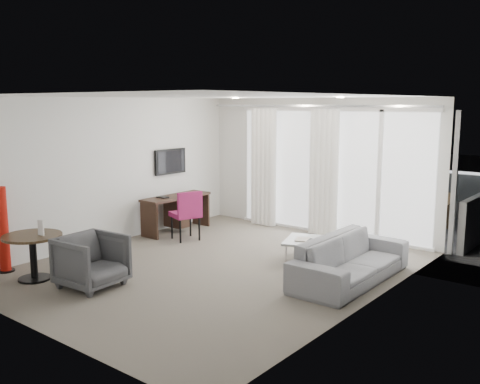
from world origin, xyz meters
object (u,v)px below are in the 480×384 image
Objects in this scene: desk_chair at (185,215)px; sofa at (351,259)px; rattan_chair_b at (436,211)px; coffee_table at (310,250)px; tub_armchair at (92,261)px; desk at (176,214)px; rattan_chair_a at (387,205)px; round_table at (33,257)px; red_lamp at (3,230)px.

sofa is at bearing 17.38° from desk_chair.
coffee_table is at bearing -103.65° from rattan_chair_b.
desk is at bearing 20.26° from tub_armchair.
desk_chair is at bearing -115.21° from rattan_chair_a.
desk_chair is at bearing -173.91° from coffee_table.
rattan_chair_a is at bearing 92.67° from coffee_table.
desk_chair is 2.54m from coffee_table.
desk is 1.83× the size of round_table.
round_table reaches higher than sofa.
tub_armchair is at bearing -65.00° from desk.
desk is 1.88× the size of tub_armchair.
sofa is (4.07, -0.58, -0.04)m from desk.
coffee_table is 0.96× the size of rattan_chair_a.
rattan_chair_b reaches higher than sofa.
tub_armchair is 3.61m from sofa.
rattan_chair_a is at bearing 77.74° from desk_chair.
rattan_chair_a is (-1.11, 3.82, 0.08)m from sofa.
red_lamp is at bearing -83.49° from desk_chair.
desk_chair is at bearing 88.11° from round_table.
desk_chair reaches higher than round_table.
rattan_chair_a is at bearing -173.18° from rattan_chair_b.
tub_armchair is at bearing -52.11° from desk_chair.
round_table is 1.07× the size of coffee_table.
tub_armchair reaches higher than round_table.
desk is at bearing 86.82° from red_lamp.
sofa is (2.66, 2.44, -0.05)m from tub_armchair.
rattan_chair_b reaches higher than coffee_table.
desk reaches higher than sofa.
rattan_chair_b is at bearing 58.66° from red_lamp.
rattan_chair_a is (2.36, 3.60, -0.06)m from desk_chair.
coffee_table is (2.51, 0.27, -0.29)m from desk_chair.
sofa is (4.26, 2.84, -0.33)m from red_lamp.
red_lamp reaches higher than coffee_table.
coffee_table is 3.55m from rattan_chair_b.
rattan_chair_b is at bearing 69.04° from desk_chair.
sofa is 3.98m from rattan_chair_a.
desk is 0.69× the size of sofa.
sofa is at bearing 37.85° from round_table.
desk_chair is 3.48m from sofa.
coffee_table is (3.30, 3.32, -0.47)m from red_lamp.
tub_armchair reaches higher than coffee_table.
round_table is 7.03m from rattan_chair_a.
rattan_chair_a reaches higher than tub_armchair.
red_lamp is at bearing 99.25° from tub_armchair.
tub_armchair is at bearing -95.88° from rattan_chair_a.
rattan_chair_a is at bearing -18.63° from tub_armchair.
rattan_chair_a reaches higher than round_table.
red_lamp reaches higher than round_table.
rattan_chair_a reaches higher than desk.
desk_chair reaches higher than sofa.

